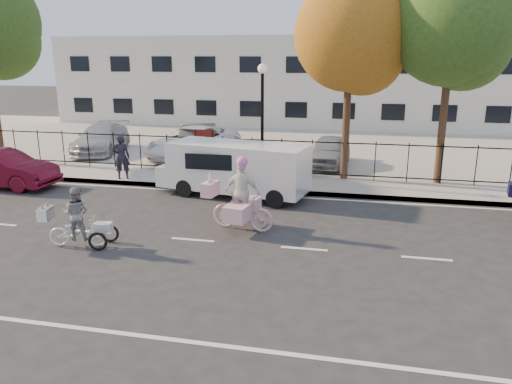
% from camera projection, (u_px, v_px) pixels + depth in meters
% --- Properties ---
extents(ground, '(120.00, 120.00, 0.00)m').
position_uv_depth(ground, '(193.00, 240.00, 13.37)').
color(ground, '#333334').
extents(road_markings, '(60.00, 9.52, 0.01)m').
position_uv_depth(road_markings, '(193.00, 240.00, 13.37)').
color(road_markings, silver).
rests_on(road_markings, ground).
extents(curb, '(60.00, 0.10, 0.15)m').
position_uv_depth(curb, '(239.00, 189.00, 18.11)').
color(curb, '#A8A399').
rests_on(curb, ground).
extents(sidewalk, '(60.00, 2.20, 0.15)m').
position_uv_depth(sidewalk, '(246.00, 182.00, 19.09)').
color(sidewalk, '#A8A399').
rests_on(sidewalk, ground).
extents(parking_lot, '(60.00, 15.60, 0.15)m').
position_uv_depth(parking_lot, '(283.00, 143.00, 27.48)').
color(parking_lot, '#A8A399').
rests_on(parking_lot, ground).
extents(iron_fence, '(58.00, 0.06, 1.50)m').
position_uv_depth(iron_fence, '(252.00, 156.00, 19.91)').
color(iron_fence, black).
rests_on(iron_fence, sidewalk).
extents(building, '(34.00, 10.00, 6.00)m').
position_uv_depth(building, '(306.00, 80.00, 36.12)').
color(building, silver).
rests_on(building, ground).
extents(lamppost, '(0.36, 0.36, 4.33)m').
position_uv_depth(lamppost, '(262.00, 101.00, 18.84)').
color(lamppost, black).
rests_on(lamppost, sidewalk).
extents(street_sign, '(0.85, 0.06, 1.80)m').
position_uv_depth(street_sign, '(204.00, 143.00, 19.78)').
color(street_sign, black).
rests_on(street_sign, sidewalk).
extents(zebra_trike, '(1.85, 0.93, 1.58)m').
position_uv_depth(zebra_trike, '(77.00, 224.00, 12.79)').
color(zebra_trike, white).
rests_on(zebra_trike, ground).
extents(unicorn_bike, '(2.14, 1.52, 2.12)m').
position_uv_depth(unicorn_bike, '(241.00, 203.00, 13.96)').
color(unicorn_bike, beige).
rests_on(unicorn_bike, ground).
extents(white_van, '(5.51, 2.61, 1.86)m').
position_uv_depth(white_van, '(235.00, 167.00, 17.26)').
color(white_van, white).
rests_on(white_van, ground).
extents(red_sedan, '(4.26, 1.61, 1.39)m').
position_uv_depth(red_sedan, '(2.00, 169.00, 18.57)').
color(red_sedan, '#570A1B').
rests_on(red_sedan, ground).
extents(pedestrian, '(0.73, 0.62, 1.70)m').
position_uv_depth(pedestrian, '(122.00, 157.00, 19.16)').
color(pedestrian, black).
rests_on(pedestrian, sidewalk).
extents(lot_car_a, '(2.69, 4.90, 1.35)m').
position_uv_depth(lot_car_a, '(101.00, 139.00, 24.47)').
color(lot_car_a, '#B4B8BD').
rests_on(lot_car_a, parking_lot).
extents(lot_car_b, '(3.79, 5.69, 1.45)m').
position_uv_depth(lot_car_b, '(193.00, 142.00, 23.09)').
color(lot_car_b, white).
rests_on(lot_car_b, parking_lot).
extents(lot_car_c, '(2.45, 4.68, 1.47)m').
position_uv_depth(lot_car_c, '(198.00, 140.00, 23.62)').
color(lot_car_c, '#46474D').
rests_on(lot_car_c, parking_lot).
extents(lot_car_d, '(1.89, 3.91, 1.29)m').
position_uv_depth(lot_car_d, '(329.00, 151.00, 21.53)').
color(lot_car_d, '#9A9DA1').
rests_on(lot_car_d, parking_lot).
extents(tree_mid, '(4.13, 4.13, 7.58)m').
position_uv_depth(tree_mid, '(354.00, 40.00, 18.11)').
color(tree_mid, '#442D1D').
rests_on(tree_mid, ground).
extents(tree_east, '(4.40, 4.40, 8.06)m').
position_uv_depth(tree_east, '(456.00, 30.00, 17.39)').
color(tree_east, '#442D1D').
rests_on(tree_east, ground).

